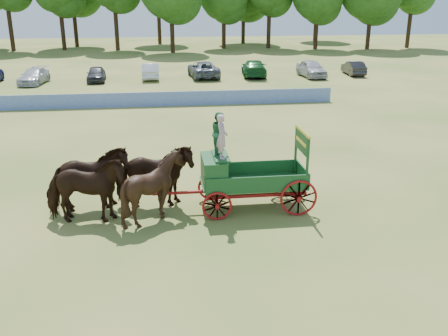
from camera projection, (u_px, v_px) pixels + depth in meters
ground at (185, 202)px, 19.58m from camera, size 160.00×160.00×0.00m
horse_lead_left at (85, 190)px, 17.45m from camera, size 3.02×1.56×2.47m
horse_lead_right at (89, 179)px, 18.48m from camera, size 3.11×1.81×2.47m
horse_wheel_left at (154, 187)px, 17.74m from camera, size 2.40×2.17×2.48m
horse_wheel_right at (154, 177)px, 18.77m from camera, size 2.97×1.42×2.47m
farm_dray at (234, 168)px, 18.50m from camera, size 6.00×2.00×3.76m
sponsor_banner at (157, 99)px, 36.13m from camera, size 26.00×0.08×1.05m
parked_cars at (133, 72)px, 47.26m from camera, size 46.55×7.02×1.63m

